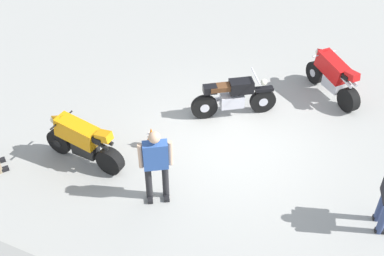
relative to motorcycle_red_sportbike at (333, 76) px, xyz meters
The scene contains 6 objects.
ground_plane 3.24m from the motorcycle_red_sportbike, 59.18° to the left, with size 40.00×40.00×0.00m, color #9E9E99.
motorcycle_red_sportbike is the anchor object (origin of this frame).
motorcycle_orange_sportbike 6.38m from the motorcycle_red_sportbike, 46.82° to the left, with size 1.96×0.70×1.14m.
motorcycle_black_cruiser 2.68m from the motorcycle_red_sportbike, 41.76° to the left, with size 1.81×1.26×1.09m.
person_in_blue_shirt 5.52m from the motorcycle_red_sportbike, 63.73° to the left, with size 0.60×0.49×1.69m.
traffic_cone 4.89m from the motorcycle_red_sportbike, 48.10° to the left, with size 0.36×0.36×0.53m.
Camera 1 is at (-2.50, 7.96, 7.27)m, focal length 44.98 mm.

